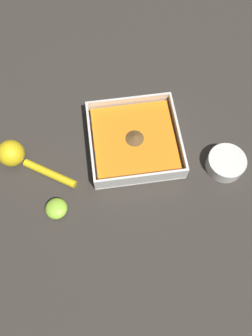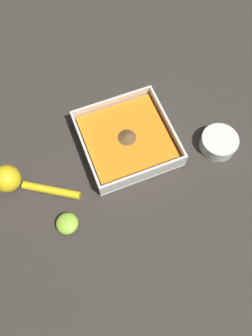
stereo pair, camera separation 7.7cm
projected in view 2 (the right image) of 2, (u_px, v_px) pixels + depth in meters
The scene contains 5 objects.
ground_plane at pixel (142, 149), 0.86m from camera, with size 4.00×4.00×0.00m, color #332D28.
square_dish at pixel (127, 140), 0.85m from camera, with size 0.23×0.23×0.05m.
spice_bowl at pixel (219, 143), 0.85m from camera, with size 0.10×0.10×0.04m.
lemon_squeezer at pixel (14, 180), 0.79m from camera, with size 0.19×0.14×0.07m.
lemon_half at pixel (67, 223), 0.77m from camera, with size 0.05×0.05×0.03m.
Camera 2 is at (-0.18, -0.35, 0.77)m, focal length 35.00 mm.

